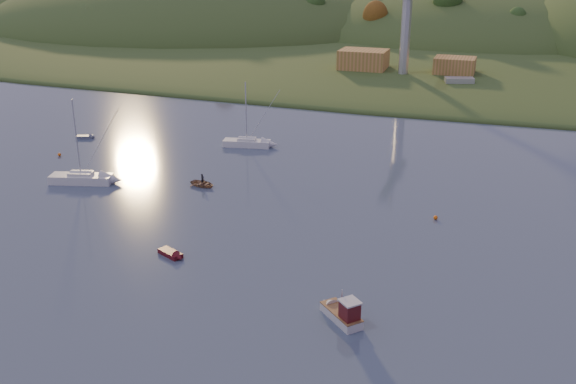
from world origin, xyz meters
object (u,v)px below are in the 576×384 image
(fishing_boat, at_px, (339,311))
(sailboat_near, at_px, (81,178))
(canoe, at_px, (203,184))
(sailboat_far, at_px, (247,142))
(red_tender, at_px, (174,255))
(grey_dinghy, at_px, (88,137))

(fishing_boat, bearing_deg, sailboat_near, 15.68)
(fishing_boat, distance_m, canoe, 36.12)
(canoe, bearing_deg, sailboat_far, 16.63)
(sailboat_far, bearing_deg, canoe, -96.58)
(sailboat_far, distance_m, canoe, 18.90)
(sailboat_far, relative_size, canoe, 2.90)
(sailboat_near, relative_size, sailboat_far, 1.11)
(red_tender, relative_size, grey_dinghy, 1.06)
(grey_dinghy, bearing_deg, sailboat_near, -77.84)
(fishing_boat, distance_m, red_tender, 19.83)
(sailboat_near, height_order, canoe, sailboat_near)
(sailboat_far, xyz_separation_m, canoe, (1.51, -18.84, -0.32))
(fishing_boat, relative_size, red_tender, 1.38)
(fishing_boat, height_order, sailboat_near, sailboat_near)
(red_tender, bearing_deg, grey_dinghy, 160.12)
(red_tender, bearing_deg, fishing_boat, 8.33)
(sailboat_far, distance_m, grey_dinghy, 27.13)
(sailboat_far, bearing_deg, sailboat_near, -133.40)
(sailboat_near, relative_size, red_tender, 3.23)
(canoe, distance_m, red_tender, 20.96)
(fishing_boat, height_order, red_tender, fishing_boat)
(canoe, bearing_deg, fishing_boat, -122.73)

